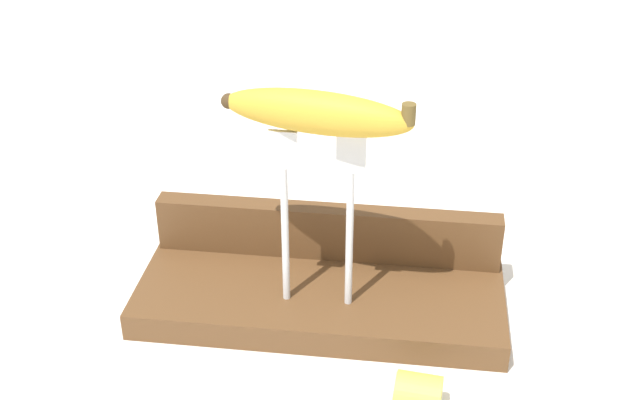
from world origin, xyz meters
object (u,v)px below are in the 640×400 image
at_px(banana_chunk_near, 417,394).
at_px(banana_chunk_far, 196,217).
at_px(banana_raised_center, 317,112).
at_px(fork_stand_center, 317,204).

bearing_deg(banana_chunk_near, banana_chunk_far, 135.13).
xyz_separation_m(banana_raised_center, banana_chunk_near, (0.10, -0.11, -0.21)).
distance_m(fork_stand_center, banana_raised_center, 0.09).
bearing_deg(fork_stand_center, banana_chunk_near, -47.20).
height_order(fork_stand_center, banana_raised_center, banana_raised_center).
xyz_separation_m(banana_raised_center, banana_chunk_far, (-0.16, 0.15, -0.21)).
bearing_deg(banana_chunk_far, banana_chunk_near, -44.87).
bearing_deg(fork_stand_center, banana_chunk_far, 136.66).
bearing_deg(fork_stand_center, banana_raised_center, 169.97).
distance_m(fork_stand_center, banana_chunk_far, 0.25).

